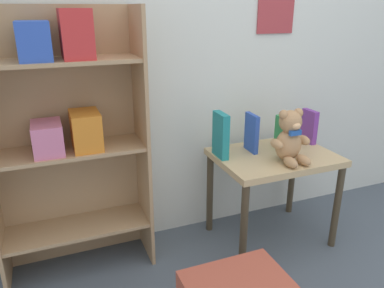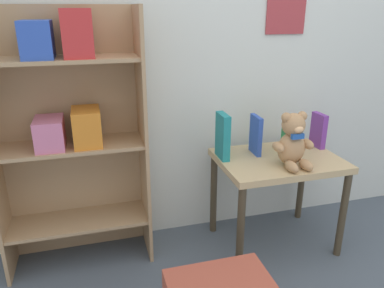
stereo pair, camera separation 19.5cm
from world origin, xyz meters
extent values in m
cube|color=silver|center=(0.00, 1.41, 1.25)|extent=(4.80, 0.06, 2.50)
cube|color=#A8383D|center=(0.25, 1.37, 1.29)|extent=(0.24, 0.01, 0.21)
cube|color=tan|center=(-0.62, 1.22, 0.67)|extent=(0.02, 0.28, 1.34)
cube|color=tan|center=(-0.98, 1.35, 0.67)|extent=(0.75, 0.02, 1.34)
cube|color=tan|center=(-0.98, 1.22, 0.24)|extent=(0.71, 0.26, 0.02)
cube|color=tan|center=(-0.98, 1.22, 0.67)|extent=(0.71, 0.26, 0.02)
cube|color=tan|center=(-0.98, 1.22, 1.10)|extent=(0.71, 0.26, 0.02)
cube|color=#2D51B7|center=(-1.07, 1.20, 1.19)|extent=(0.13, 0.20, 0.17)
cube|color=red|center=(-0.89, 1.20, 1.22)|extent=(0.13, 0.20, 0.21)
cube|color=#D17093|center=(-1.07, 1.20, 0.75)|extent=(0.13, 0.20, 0.15)
cube|color=orange|center=(-0.89, 1.20, 0.77)|extent=(0.13, 0.20, 0.18)
cube|color=tan|center=(0.11, 1.07, 0.53)|extent=(0.66, 0.48, 0.04)
cylinder|color=#453A29|center=(-0.19, 0.86, 0.26)|extent=(0.04, 0.04, 0.51)
cylinder|color=#453A29|center=(0.41, 0.86, 0.26)|extent=(0.04, 0.04, 0.51)
cylinder|color=#453A29|center=(-0.19, 1.29, 0.26)|extent=(0.04, 0.04, 0.51)
cylinder|color=#453A29|center=(0.41, 1.29, 0.26)|extent=(0.04, 0.04, 0.51)
ellipsoid|color=tan|center=(0.12, 0.98, 0.63)|extent=(0.15, 0.11, 0.18)
sphere|color=tan|center=(0.12, 0.98, 0.76)|extent=(0.12, 0.12, 0.12)
sphere|color=tan|center=(0.08, 0.98, 0.81)|extent=(0.05, 0.05, 0.05)
sphere|color=tan|center=(0.17, 0.98, 0.81)|extent=(0.05, 0.05, 0.05)
ellipsoid|color=#F4BB82|center=(0.12, 0.92, 0.76)|extent=(0.05, 0.04, 0.04)
ellipsoid|color=tan|center=(0.04, 0.96, 0.66)|extent=(0.05, 0.10, 0.05)
ellipsoid|color=tan|center=(0.21, 0.96, 0.66)|extent=(0.05, 0.10, 0.05)
ellipsoid|color=tan|center=(0.08, 0.89, 0.57)|extent=(0.05, 0.11, 0.05)
ellipsoid|color=tan|center=(0.16, 0.89, 0.57)|extent=(0.05, 0.11, 0.05)
cube|color=#2356B2|center=(0.12, 0.93, 0.72)|extent=(0.07, 0.02, 0.03)
cube|color=teal|center=(-0.19, 1.16, 0.67)|extent=(0.04, 0.14, 0.25)
cube|color=#2D51B7|center=(0.01, 1.17, 0.66)|extent=(0.03, 0.13, 0.22)
cube|color=#33934C|center=(0.21, 1.16, 0.64)|extent=(0.04, 0.10, 0.19)
cube|color=purple|center=(0.41, 1.17, 0.65)|extent=(0.04, 0.12, 0.20)
camera|label=1|loc=(-1.05, -0.58, 1.33)|focal=35.00mm
camera|label=2|loc=(-0.87, -0.64, 1.33)|focal=35.00mm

